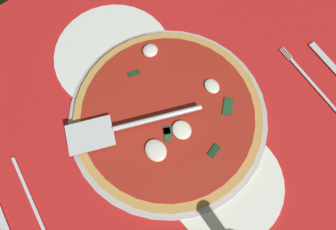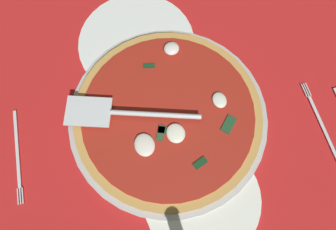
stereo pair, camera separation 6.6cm
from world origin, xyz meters
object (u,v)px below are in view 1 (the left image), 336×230
(pizza, at_px, (168,115))
(place_setting_near, at_px, (329,83))
(dinner_plate_right, at_px, (113,55))
(pizza_server, at_px, (125,126))
(dinner_plate_left, at_px, (226,183))
(place_setting_far, at_px, (13,202))

(pizza, bearing_deg, place_setting_near, -113.72)
(dinner_plate_right, distance_m, place_setting_near, 0.46)
(pizza, relative_size, place_setting_near, 1.74)
(pizza_server, distance_m, place_setting_near, 0.43)
(pizza_server, bearing_deg, pizza, -174.64)
(pizza_server, relative_size, place_setting_near, 1.18)
(dinner_plate_left, height_order, pizza, pizza)
(place_setting_far, bearing_deg, pizza_server, 93.20)
(dinner_plate_left, xyz_separation_m, place_setting_near, (0.03, -0.31, -0.00))
(dinner_plate_left, height_order, place_setting_far, place_setting_far)
(dinner_plate_right, height_order, pizza, pizza)
(place_setting_near, bearing_deg, place_setting_far, 77.34)
(pizza_server, xyz_separation_m, place_setting_near, (-0.16, -0.40, -0.04))
(dinner_plate_left, xyz_separation_m, pizza_server, (0.20, 0.09, 0.04))
(dinner_plate_left, xyz_separation_m, pizza, (0.17, 0.01, 0.01))
(place_setting_near, bearing_deg, pizza_server, 70.57)
(pizza_server, distance_m, place_setting_far, 0.25)
(pizza, relative_size, place_setting_far, 1.77)
(pizza, bearing_deg, dinner_plate_right, 3.07)
(place_setting_near, distance_m, place_setting_far, 0.68)
(dinner_plate_right, distance_m, pizza, 0.19)
(place_setting_near, relative_size, place_setting_far, 1.02)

